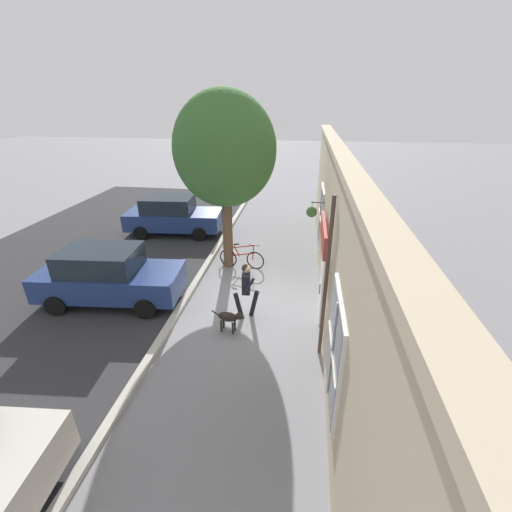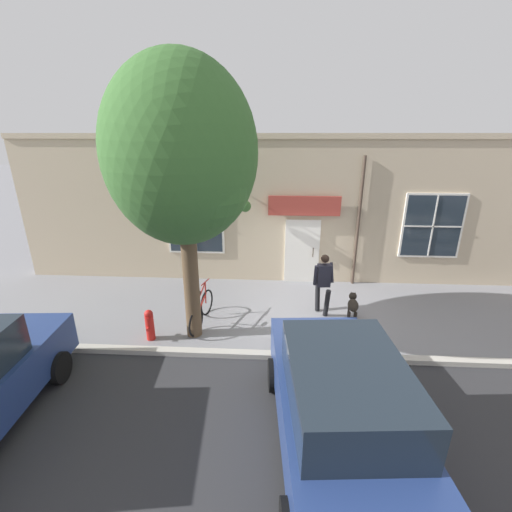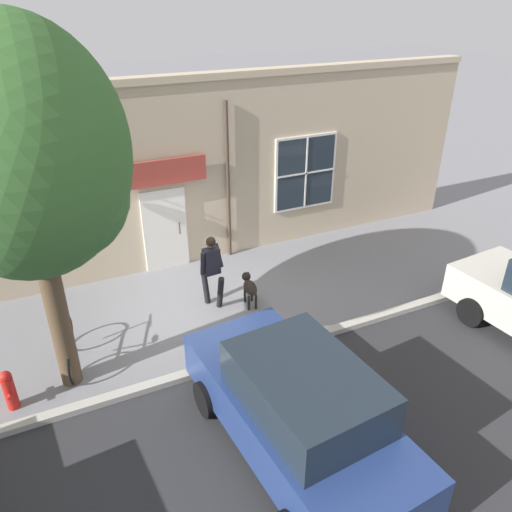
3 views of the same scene
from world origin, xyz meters
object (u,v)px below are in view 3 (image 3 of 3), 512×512
Objects in this scene: leaning_bicycle at (70,346)px; parked_car_mid_block at (298,409)px; dog_on_leash at (249,286)px; street_tree_by_curb at (28,160)px; fire_hydrant at (9,389)px; pedestrian_walking at (212,265)px.

leaning_bicycle is 0.39× the size of parked_car_mid_block.
dog_on_leash is 0.16× the size of street_tree_by_curb.
parked_car_mid_block is 5.75× the size of fire_hydrant.
pedestrian_walking is 0.98× the size of leaning_bicycle.
parked_car_mid_block reaches higher than dog_on_leash.
fire_hydrant is at bearing -126.02° from parked_car_mid_block.
street_tree_by_curb reaches higher than dog_on_leash.
pedestrian_walking reaches higher than dog_on_leash.
leaning_bicycle reaches higher than fire_hydrant.
street_tree_by_curb is 5.30m from parked_car_mid_block.
street_tree_by_curb is (0.96, -3.90, 3.68)m from dog_on_leash.
leaning_bicycle is (0.71, -3.14, -0.64)m from pedestrian_walking.
parked_car_mid_block is (3.63, 2.84, 0.50)m from leaning_bicycle.
pedestrian_walking is at bearing -113.45° from dog_on_leash.
street_tree_by_curb is at bearing -136.93° from parked_car_mid_block.
fire_hydrant is at bearing -76.71° from dog_on_leash.
street_tree_by_curb reaches higher than leaning_bicycle.
pedestrian_walking is at bearing 176.11° from parked_car_mid_block.
fire_hydrant is (1.17, -4.96, -0.06)m from dog_on_leash.
pedestrian_walking is 4.62m from street_tree_by_curb.
dog_on_leash is at bearing 165.38° from parked_car_mid_block.
fire_hydrant reaches higher than dog_on_leash.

